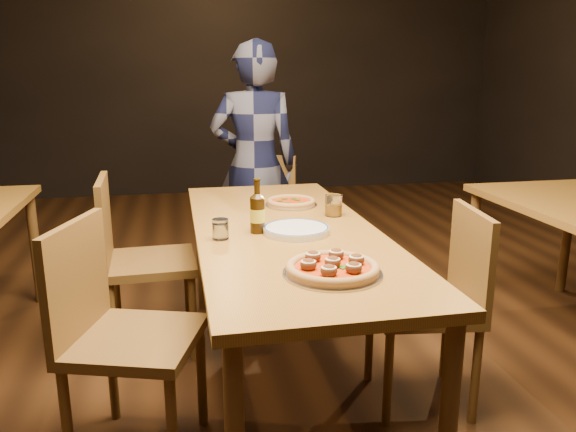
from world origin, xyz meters
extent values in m
plane|color=black|center=(0.00, 0.00, 0.00)|extent=(9.00, 9.00, 0.00)
plane|color=black|center=(0.00, 4.50, 1.50)|extent=(7.00, 0.00, 7.00)
cube|color=brown|center=(0.00, 0.00, 0.73)|extent=(0.80, 2.00, 0.04)
cylinder|color=brown|center=(-0.34, 0.94, 0.35)|extent=(0.06, 0.06, 0.71)
cylinder|color=brown|center=(0.34, -0.94, 0.35)|extent=(0.06, 0.06, 0.71)
cylinder|color=brown|center=(0.34, 0.94, 0.35)|extent=(0.06, 0.06, 0.71)
cylinder|color=brown|center=(-1.36, 1.24, 0.35)|extent=(0.06, 0.06, 0.71)
cylinder|color=brown|center=(1.36, 0.74, 0.35)|extent=(0.06, 0.06, 0.71)
cylinder|color=brown|center=(2.04, 0.74, 0.35)|extent=(0.06, 0.06, 0.71)
cylinder|color=#B7B7BF|center=(0.04, -0.61, 0.75)|extent=(0.35, 0.35, 0.01)
cylinder|color=tan|center=(0.04, -0.61, 0.77)|extent=(0.32, 0.32, 0.02)
torus|color=tan|center=(0.04, -0.61, 0.77)|extent=(0.33, 0.33, 0.03)
cylinder|color=#B5210A|center=(0.04, -0.61, 0.78)|extent=(0.26, 0.26, 0.00)
cylinder|color=#B7B7BF|center=(0.12, 0.44, 0.75)|extent=(0.27, 0.27, 0.01)
cylinder|color=tan|center=(0.12, 0.44, 0.76)|extent=(0.25, 0.25, 0.02)
torus|color=tan|center=(0.12, 0.44, 0.77)|extent=(0.25, 0.25, 0.03)
cylinder|color=#B5210A|center=(0.12, 0.44, 0.77)|extent=(0.19, 0.19, 0.00)
cylinder|color=white|center=(0.03, -0.08, 0.76)|extent=(0.29, 0.29, 0.03)
cylinder|color=black|center=(-0.13, -0.04, 0.83)|extent=(0.06, 0.06, 0.16)
cylinder|color=black|center=(-0.13, -0.04, 0.94)|extent=(0.03, 0.03, 0.08)
cylinder|color=yellow|center=(-0.13, -0.04, 0.83)|extent=(0.07, 0.07, 0.06)
cylinder|color=white|center=(-0.30, -0.11, 0.79)|extent=(0.07, 0.07, 0.09)
cylinder|color=#AE6F13|center=(0.27, 0.18, 0.80)|extent=(0.08, 0.08, 0.10)
imported|color=black|center=(0.06, 1.36, 0.82)|extent=(0.65, 0.48, 1.64)
camera|label=1|loc=(-0.47, -2.37, 1.42)|focal=35.00mm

